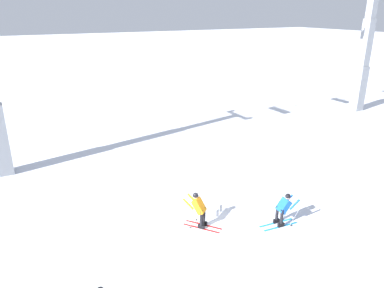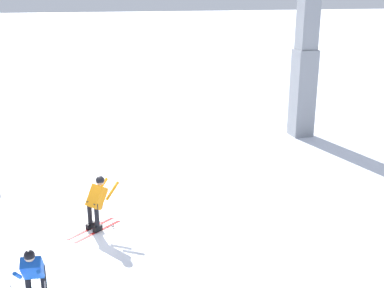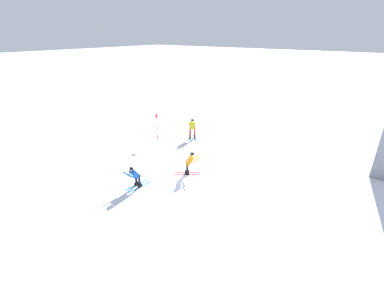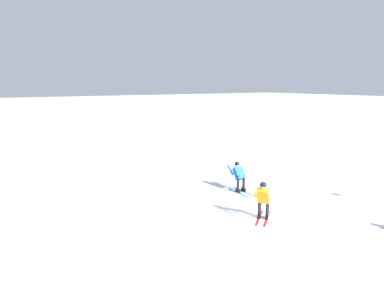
% 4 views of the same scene
% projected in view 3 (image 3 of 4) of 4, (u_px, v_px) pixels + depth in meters
% --- Properties ---
extents(ground_plane, '(260.00, 260.00, 0.00)m').
position_uv_depth(ground_plane, '(194.00, 172.00, 17.15)').
color(ground_plane, white).
extents(skier_carving_main, '(1.44, 1.64, 1.67)m').
position_uv_depth(skier_carving_main, '(190.00, 161.00, 16.55)').
color(skier_carving_main, red).
rests_on(skier_carving_main, ground_plane).
extents(trail_marker_pole, '(0.07, 0.28, 2.35)m').
position_uv_depth(trail_marker_pole, '(157.00, 126.00, 21.68)').
color(trail_marker_pole, red).
rests_on(trail_marker_pole, ground_plane).
extents(skier_distant_uphill, '(1.59, 1.57, 1.74)m').
position_uv_depth(skier_distant_uphill, '(192.00, 127.00, 22.18)').
color(skier_distant_uphill, '#198CCC').
rests_on(skier_distant_uphill, ground_plane).
extents(skier_distant_downhill, '(1.71, 0.74, 1.54)m').
position_uv_depth(skier_distant_downhill, '(135.00, 175.00, 15.10)').
color(skier_distant_downhill, '#198CCC').
rests_on(skier_distant_downhill, ground_plane).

